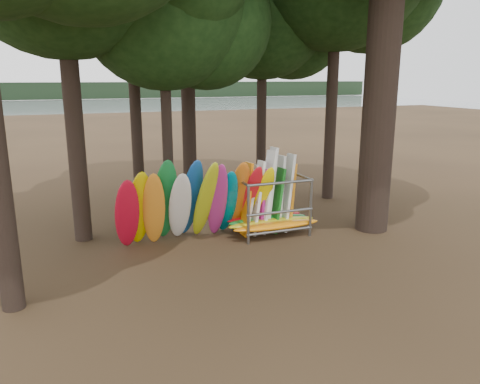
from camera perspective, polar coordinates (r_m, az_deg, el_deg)
name	(u,v)px	position (r m, az deg, el deg)	size (l,w,h in m)	color
ground	(253,246)	(14.91, 1.63, -6.57)	(120.00, 120.00, 0.00)	#47331E
lake	(99,113)	(73.28, -16.83, 9.18)	(160.00, 160.00, 0.00)	gray
far_shore	(82,91)	(123.06, -18.76, 11.63)	(160.00, 4.00, 4.00)	black
oak_3	(263,8)	(21.67, 2.77, 21.53)	(7.03, 7.03, 11.18)	black
oak_5	(162,2)	(16.68, -9.46, 21.85)	(6.57, 6.57, 10.44)	black
kayak_row	(196,203)	(14.96, -5.38, -1.34)	(5.24, 2.28, 3.02)	red
storage_rack	(270,207)	(15.86, 3.71, -1.78)	(3.15, 1.61, 2.92)	slate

